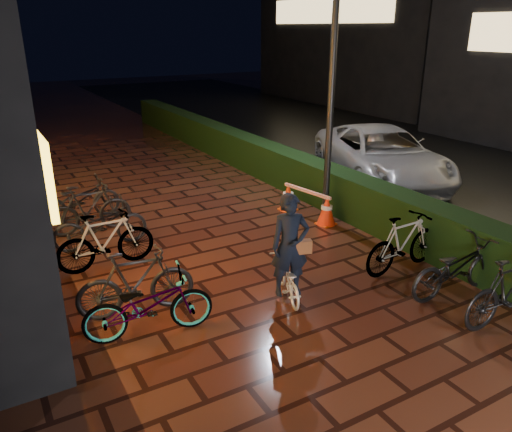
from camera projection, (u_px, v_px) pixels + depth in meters
ground at (327, 327)px, 7.40m from camera, size 80.00×80.00×0.00m
asphalt_road at (459, 169)px, 15.65m from camera, size 11.00×60.00×0.01m
hedge at (254, 155)px, 15.25m from camera, size 0.70×20.00×1.00m
van at (381, 155)px, 14.16m from camera, size 4.21×5.99×1.52m
lamp_post_hedge at (332, 89)px, 10.41m from camera, size 0.51×0.21×5.37m
lamp_post_sf at (21, 77)px, 10.28m from camera, size 0.55×0.16×5.81m
cyclist at (289, 261)px, 7.96m from camera, size 0.81×1.33×1.81m
traffic_barrier at (307, 203)px, 11.58m from camera, size 0.65×1.65×0.67m
cart_assembly at (330, 184)px, 12.22m from camera, size 0.71×0.60×1.09m
parked_bikes_storefront at (105, 237)px, 9.29m from camera, size 2.06×6.08×1.08m
parked_bikes_hedge at (453, 265)px, 8.16m from camera, size 1.95×2.62×1.08m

